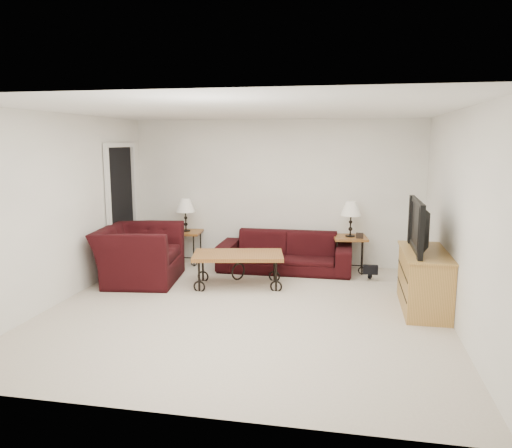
# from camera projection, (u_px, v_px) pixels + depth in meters

# --- Properties ---
(ground) EXTENTS (5.00, 5.00, 0.00)m
(ground) POSITION_uv_depth(u_px,v_px,m) (246.00, 310.00, 6.31)
(ground) COLOR beige
(ground) RESTS_ON ground
(wall_back) EXTENTS (5.00, 0.02, 2.50)m
(wall_back) POSITION_uv_depth(u_px,v_px,m) (276.00, 193.00, 8.52)
(wall_back) COLOR white
(wall_back) RESTS_ON ground
(wall_front) EXTENTS (5.00, 0.02, 2.50)m
(wall_front) POSITION_uv_depth(u_px,v_px,m) (175.00, 261.00, 3.68)
(wall_front) COLOR white
(wall_front) RESTS_ON ground
(wall_left) EXTENTS (0.02, 5.00, 2.50)m
(wall_left) POSITION_uv_depth(u_px,v_px,m) (62.00, 208.00, 6.56)
(wall_left) COLOR white
(wall_left) RESTS_ON ground
(wall_right) EXTENTS (0.02, 5.00, 2.50)m
(wall_right) POSITION_uv_depth(u_px,v_px,m) (459.00, 219.00, 5.63)
(wall_right) COLOR white
(wall_right) RESTS_ON ground
(ceiling) EXTENTS (5.00, 5.00, 0.00)m
(ceiling) POSITION_uv_depth(u_px,v_px,m) (245.00, 110.00, 5.89)
(ceiling) COLOR white
(ceiling) RESTS_ON wall_back
(doorway) EXTENTS (0.08, 0.94, 2.04)m
(doorway) POSITION_uv_depth(u_px,v_px,m) (121.00, 209.00, 8.19)
(doorway) COLOR black
(doorway) RESTS_ON ground
(sofa) EXTENTS (2.18, 0.85, 0.64)m
(sofa) POSITION_uv_depth(u_px,v_px,m) (285.00, 252.00, 8.16)
(sofa) COLOR black
(sofa) RESTS_ON ground
(side_table_left) EXTENTS (0.57, 0.57, 0.57)m
(side_table_left) POSITION_uv_depth(u_px,v_px,m) (186.00, 247.00, 8.68)
(side_table_left) COLOR brown
(side_table_left) RESTS_ON ground
(side_table_right) EXTENTS (0.60, 0.60, 0.58)m
(side_table_right) POSITION_uv_depth(u_px,v_px,m) (350.00, 254.00, 8.15)
(side_table_right) COLOR brown
(side_table_right) RESTS_ON ground
(lamp_left) EXTENTS (0.35, 0.35, 0.57)m
(lamp_left) POSITION_uv_depth(u_px,v_px,m) (186.00, 215.00, 8.58)
(lamp_left) COLOR black
(lamp_left) RESTS_ON side_table_left
(lamp_right) EXTENTS (0.37, 0.37, 0.58)m
(lamp_right) POSITION_uv_depth(u_px,v_px,m) (351.00, 219.00, 8.05)
(lamp_right) COLOR black
(lamp_right) RESTS_ON side_table_right
(photo_frame_left) EXTENTS (0.11, 0.04, 0.10)m
(photo_frame_left) POSITION_uv_depth(u_px,v_px,m) (175.00, 230.00, 8.50)
(photo_frame_left) COLOR black
(photo_frame_left) RESTS_ON side_table_left
(photo_frame_right) EXTENTS (0.12, 0.02, 0.10)m
(photo_frame_right) POSITION_uv_depth(u_px,v_px,m) (360.00, 236.00, 7.92)
(photo_frame_right) COLOR black
(photo_frame_right) RESTS_ON side_table_right
(coffee_table) EXTENTS (1.43, 0.96, 0.49)m
(coffee_table) POSITION_uv_depth(u_px,v_px,m) (238.00, 270.00, 7.32)
(coffee_table) COLOR brown
(coffee_table) RESTS_ON ground
(armchair) EXTENTS (1.29, 1.44, 0.85)m
(armchair) POSITION_uv_depth(u_px,v_px,m) (140.00, 254.00, 7.54)
(armchair) COLOR black
(armchair) RESTS_ON ground
(throw_pillow) EXTENTS (0.15, 0.39, 0.38)m
(throw_pillow) POSITION_uv_depth(u_px,v_px,m) (147.00, 249.00, 7.45)
(throw_pillow) COLOR orange
(throw_pillow) RESTS_ON armchair
(tv_stand) EXTENTS (0.53, 1.27, 0.76)m
(tv_stand) POSITION_uv_depth(u_px,v_px,m) (424.00, 280.00, 6.28)
(tv_stand) COLOR #C28C48
(tv_stand) RESTS_ON ground
(television) EXTENTS (0.15, 1.13, 0.65)m
(television) POSITION_uv_depth(u_px,v_px,m) (425.00, 226.00, 6.17)
(television) COLOR black
(television) RESTS_ON tv_stand
(backpack) EXTENTS (0.39, 0.32, 0.45)m
(backpack) POSITION_uv_depth(u_px,v_px,m) (370.00, 265.00, 7.67)
(backpack) COLOR black
(backpack) RESTS_ON ground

